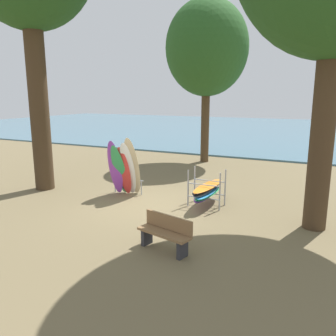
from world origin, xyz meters
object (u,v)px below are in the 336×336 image
object	(u,v)px
tree_mid_behind	(207,49)
leaning_board_pile	(124,169)
park_bench	(165,232)
board_storage_rack	(207,190)

from	to	relation	value
tree_mid_behind	leaning_board_pile	bearing A→B (deg)	-93.26
tree_mid_behind	park_bench	world-z (taller)	tree_mid_behind
board_storage_rack	park_bench	bearing A→B (deg)	-86.38
tree_mid_behind	park_bench	xyz separation A→B (m)	(2.96, -11.02, -5.63)
board_storage_rack	leaning_board_pile	bearing A→B (deg)	-176.77
leaning_board_pile	board_storage_rack	size ratio (longest dim) A/B	1.05
board_storage_rack	park_bench	xyz separation A→B (m)	(0.23, -3.63, -0.10)
leaning_board_pile	park_bench	world-z (taller)	leaning_board_pile
tree_mid_behind	park_bench	bearing A→B (deg)	-74.95
leaning_board_pile	board_storage_rack	xyz separation A→B (m)	(3.17, 0.18, -0.46)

